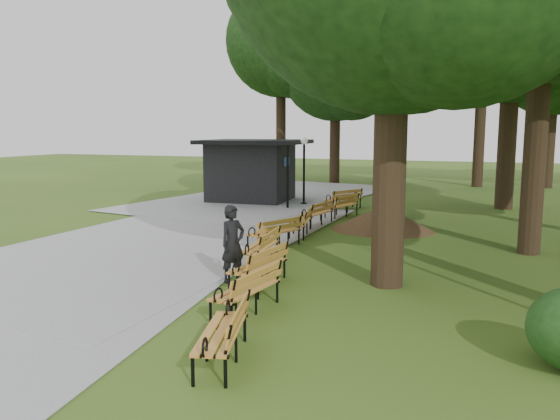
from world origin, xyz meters
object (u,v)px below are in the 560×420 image
(bench_3, at_px, (260,247))
(bench_0, at_px, (221,333))
(bench_4, at_px, (274,232))
(bench_7, at_px, (341,206))
(bench_6, at_px, (316,213))
(bench_2, at_px, (258,266))
(dirt_mound, at_px, (383,218))
(lamp_post, at_px, (304,156))
(bench_1, at_px, (246,290))
(bench_8, at_px, (343,199))
(bench_5, at_px, (300,222))
(lawn_tree_4, at_px, (514,18))
(kiosk, at_px, (251,171))
(person, at_px, (233,244))

(bench_3, bearing_deg, bench_0, 12.74)
(bench_4, relative_size, bench_7, 1.00)
(bench_6, relative_size, bench_7, 1.00)
(bench_6, bearing_deg, bench_3, 13.14)
(bench_3, bearing_deg, bench_7, 175.41)
(bench_2, bearing_deg, dirt_mound, 177.53)
(lamp_post, bearing_deg, bench_4, -77.50)
(dirt_mound, relative_size, bench_1, 1.53)
(bench_1, xyz_separation_m, bench_7, (-1.14, 11.82, 0.00))
(bench_6, bearing_deg, bench_2, 17.61)
(bench_2, relative_size, bench_7, 1.00)
(bench_0, xyz_separation_m, bench_4, (-2.14, 7.79, 0.00))
(lamp_post, height_order, bench_7, lamp_post)
(bench_1, xyz_separation_m, bench_2, (-0.49, 1.78, 0.00))
(lamp_post, bearing_deg, dirt_mound, -49.30)
(bench_4, bearing_deg, bench_2, 40.38)
(bench_2, height_order, bench_3, same)
(dirt_mound, xyz_separation_m, bench_8, (-2.46, 4.43, 0.02))
(bench_0, relative_size, bench_5, 1.00)
(bench_0, bearing_deg, bench_2, 179.94)
(bench_4, distance_m, lawn_tree_4, 14.61)
(kiosk, height_order, bench_3, kiosk)
(bench_5, height_order, bench_6, same)
(kiosk, height_order, dirt_mound, kiosk)
(bench_0, relative_size, bench_6, 1.00)
(kiosk, relative_size, bench_4, 2.44)
(bench_4, xyz_separation_m, lawn_tree_4, (6.44, 10.79, 7.45))
(dirt_mound, bearing_deg, bench_8, 119.04)
(person, distance_m, lamp_post, 13.06)
(lamp_post, relative_size, bench_2, 1.60)
(bench_6, bearing_deg, bench_1, 19.13)
(lawn_tree_4, bearing_deg, person, -112.36)
(dirt_mound, bearing_deg, bench_2, -100.20)
(bench_1, distance_m, bench_6, 9.69)
(bench_3, xyz_separation_m, bench_4, (-0.39, 2.04, 0.00))
(bench_8, bearing_deg, dirt_mound, 60.05)
(person, relative_size, kiosk, 0.37)
(bench_0, relative_size, bench_1, 1.00)
(bench_5, bearing_deg, lawn_tree_4, 134.31)
(person, height_order, dirt_mound, person)
(bench_7, bearing_deg, lawn_tree_4, 144.86)
(bench_8, height_order, lawn_tree_4, lawn_tree_4)
(bench_5, bearing_deg, bench_2, -0.66)
(lamp_post, bearing_deg, bench_6, -67.61)
(lamp_post, distance_m, bench_8, 2.78)
(bench_2, xyz_separation_m, bench_6, (-1.01, 7.79, 0.00))
(bench_4, xyz_separation_m, bench_5, (0.13, 2.02, 0.00))
(bench_1, distance_m, bench_3, 3.78)
(bench_4, bearing_deg, kiosk, -128.71)
(bench_5, xyz_separation_m, lawn_tree_4, (6.30, 8.77, 7.45))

